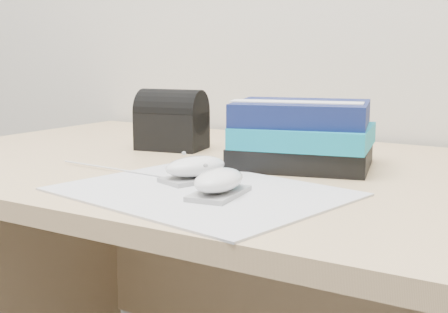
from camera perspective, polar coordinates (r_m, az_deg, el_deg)
The scene contains 7 objects.
desk at distance 1.18m, azimuth 8.61°, elevation -12.16°, with size 1.60×0.80×0.73m.
mousepad at distance 0.90m, azimuth -2.06°, elevation -3.24°, with size 0.39×0.30×0.00m, color #9E9FA6.
mouse_rear at distance 0.96m, azimuth -2.61°, elevation -1.11°, with size 0.09×0.12×0.04m.
mouse_front at distance 0.86m, azimuth -0.48°, elevation -2.40°, with size 0.07×0.11×0.04m.
usb_cable at distance 1.07m, azimuth -10.15°, elevation -1.10°, with size 0.00×0.00×0.24m, color silver.
book_stack at distance 1.10m, azimuth 7.17°, elevation 1.99°, with size 0.27×0.24×0.12m.
pouch at distance 1.29m, azimuth -4.79°, elevation 3.32°, with size 0.15×0.12×0.12m.
Camera 1 is at (0.42, 0.63, 0.94)m, focal length 50.00 mm.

